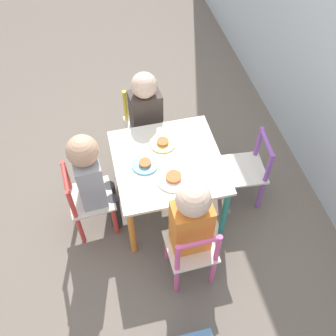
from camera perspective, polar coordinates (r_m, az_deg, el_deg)
ground_plane at (r=2.66m, az=0.00°, el=-5.24°), size 6.00×6.00×0.00m
kids_table at (r=2.34m, az=0.00°, el=0.11°), size 0.63×0.63×0.46m
chair_pink at (r=2.19m, az=3.44°, el=-12.08°), size 0.27×0.27×0.53m
chair_red at (r=2.40m, az=-11.56°, el=-4.65°), size 0.28×0.28×0.53m
chair_yellow at (r=2.76m, az=-3.36°, el=6.16°), size 0.28×0.28×0.53m
chair_purple at (r=2.54m, az=11.32°, el=-0.45°), size 0.28×0.28×0.53m
child_right at (r=2.02m, az=3.25°, el=-7.83°), size 0.22×0.20×0.80m
child_front at (r=2.23m, az=-10.94°, el=-1.21°), size 0.21×0.22×0.79m
child_left at (r=2.59m, az=-3.15°, el=8.08°), size 0.22×0.21×0.74m
plate_right at (r=2.20m, az=0.82°, el=-1.44°), size 0.20×0.20×0.03m
plate_front at (r=2.27m, az=-3.35°, el=0.60°), size 0.16×0.16×0.03m
plate_left at (r=2.37m, az=-0.76°, el=3.68°), size 0.16×0.16×0.03m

